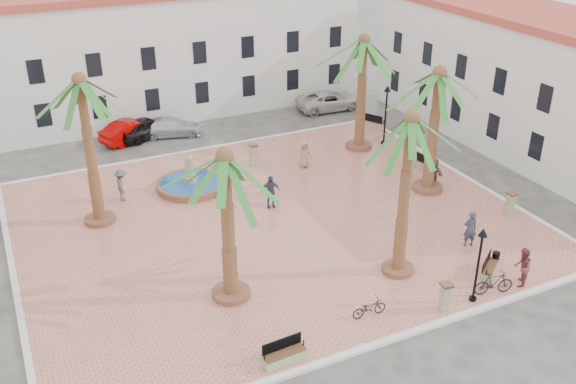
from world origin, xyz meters
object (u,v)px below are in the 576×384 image
object	(u,v)px
fountain	(191,183)
palm_e	(438,89)
bench_s	(284,356)
pedestrian_fountain_b	(270,192)
pedestrian_fountain_a	(304,155)
car_white	(330,101)
bench_e	(420,162)
palm_s	(410,136)
bicycle_a	(369,308)
palm_ne	(364,54)
lamppost_e	(386,105)
cyclist_b	(522,267)
bollard_se	(445,296)
bench_se	(489,269)
bollard_e	(510,204)
pedestrian_east	(434,172)
bicycle_b	(494,283)
lamppost_s	(480,252)
litter_bin	(496,259)
pedestrian_north	(122,185)
car_red	(132,130)
car_black	(146,127)
car_silver	(171,127)
bench_ne	(372,123)
bollard_n	(253,154)
palm_nw	(82,97)
palm_sw	(226,176)
cyclist_a	(470,229)

from	to	relation	value
fountain	palm_e	world-z (taller)	palm_e
bench_s	pedestrian_fountain_b	bearing A→B (deg)	64.80
pedestrian_fountain_a	car_white	distance (m)	11.52
bench_s	bench_e	size ratio (longest dim) A/B	0.90
palm_s	bench_s	bearing A→B (deg)	-156.26
bicycle_a	pedestrian_fountain_a	bearing A→B (deg)	-14.03
palm_ne	pedestrian_fountain_b	size ratio (longest dim) A/B	4.08
fountain	palm_e	bearing A→B (deg)	-26.62
lamppost_e	cyclist_b	xyz separation A→B (m)	(-3.74, -16.78, -1.87)
fountain	bollard_se	xyz separation A→B (m)	(6.06, -15.99, 0.41)
bench_s	bench_se	size ratio (longest dim) A/B	1.11
bollard_e	pedestrian_east	distance (m)	5.09
cyclist_b	bicycle_b	size ratio (longest dim) A/B	1.02
bollard_se	lamppost_s	bearing A→B (deg)	0.00
litter_bin	pedestrian_north	size ratio (longest dim) A/B	0.37
lamppost_s	bicycle_b	distance (m)	2.20
lamppost_s	car_red	xyz separation A→B (m)	(-8.87, 25.28, -1.84)
bollard_e	car_white	world-z (taller)	bollard_e
pedestrian_fountain_b	car_white	world-z (taller)	pedestrian_fountain_b
palm_ne	car_black	world-z (taller)	palm_ne
palm_s	bench_s	world-z (taller)	palm_s
palm_s	bench_se	bearing A→B (deg)	-28.73
fountain	bicycle_b	bearing A→B (deg)	-61.32
litter_bin	car_silver	size ratio (longest dim) A/B	0.16
fountain	lamppost_s	world-z (taller)	lamppost_s
bench_ne	bollard_se	bearing A→B (deg)	127.78
lamppost_s	bollard_n	bearing A→B (deg)	99.85
palm_s	bollard_se	bearing A→B (deg)	-88.77
bench_se	bench_s	bearing A→B (deg)	151.12
bollard_e	cyclist_b	world-z (taller)	cyclist_b
palm_nw	cyclist_b	world-z (taller)	palm_nw
cyclist_b	car_silver	xyz separation A→B (m)	(-8.86, 24.99, -0.44)
palm_sw	bench_ne	xyz separation A→B (m)	(16.82, 14.95, -5.54)
bollard_se	bicycle_b	world-z (taller)	bollard_se
fountain	bollard_se	world-z (taller)	fountain
car_black	car_silver	world-z (taller)	car_black
fountain	car_white	size ratio (longest dim) A/B	0.77
bicycle_a	bench_ne	bearing A→B (deg)	-29.94
bench_e	pedestrian_east	world-z (taller)	pedestrian_east
bench_s	car_black	world-z (taller)	car_black
car_white	cyclist_a	bearing A→B (deg)	173.22
pedestrian_north	bicycle_a	bearing A→B (deg)	-149.95
bench_s	car_white	bearing A→B (deg)	54.33
fountain	bicycle_a	xyz separation A→B (m)	(2.94, -14.95, 0.13)
bollard_se	cyclist_b	bearing A→B (deg)	0.00
bench_s	pedestrian_east	world-z (taller)	pedestrian_east
lamppost_e	car_white	xyz separation A→B (m)	(0.29, 8.14, -2.23)
palm_nw	bicycle_b	bearing A→B (deg)	-44.70
bollard_se	car_silver	distance (m)	25.42
bollard_se	car_black	distance (m)	26.13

